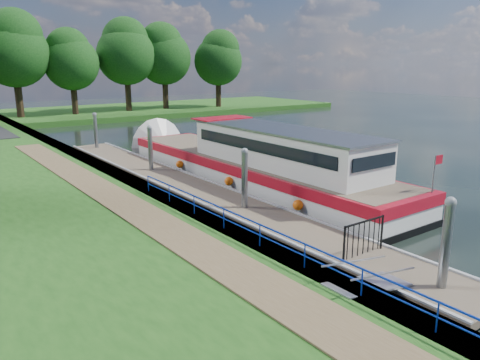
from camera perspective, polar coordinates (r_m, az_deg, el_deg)
ground at (r=14.56m, az=21.45°, el=-12.69°), size 160.00×160.00×0.00m
bank_edge at (r=24.13m, az=-13.66°, el=-0.62°), size 1.10×90.00×0.78m
far_bank at (r=63.43m, az=-14.49°, el=8.09°), size 60.00×18.00×0.60m
footpath at (r=17.14m, az=-10.37°, el=-4.98°), size 1.60×40.00×0.05m
blue_fence at (r=13.85m, az=5.03°, el=-7.18°), size 0.04×18.04×0.72m
pontoon at (r=23.51m, az=-6.00°, el=-1.19°), size 2.50×30.00×0.56m
mooring_piles at (r=23.25m, az=-6.07°, el=1.42°), size 0.30×27.30×3.55m
gangway at (r=13.16m, az=15.34°, el=-12.10°), size 2.58×1.00×0.92m
gate_panel at (r=15.27m, az=14.88°, el=-6.22°), size 1.85×0.05×1.15m
barge at (r=25.40m, az=0.73°, el=2.13°), size 4.36×21.15×4.78m
horizon_trees at (r=56.24m, az=-27.01°, el=14.18°), size 54.38×10.03×12.87m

